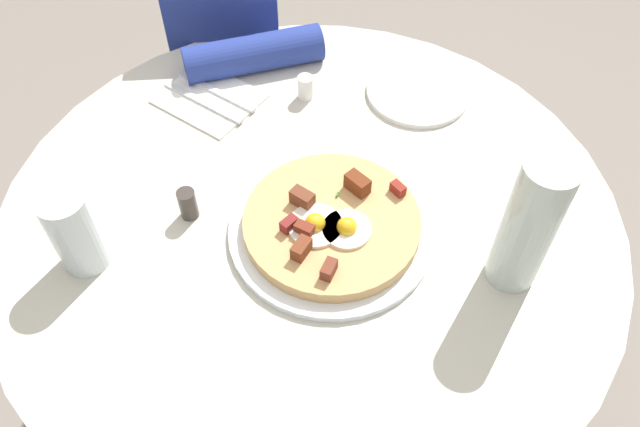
{
  "coord_description": "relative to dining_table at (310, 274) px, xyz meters",
  "views": [
    {
      "loc": [
        0.63,
        -0.03,
        1.54
      ],
      "look_at": [
        0.02,
        0.02,
        0.78
      ],
      "focal_mm": 36.07,
      "sensor_mm": 36.0,
      "label": 1
    }
  ],
  "objects": [
    {
      "name": "person_seated",
      "position": [
        -0.63,
        -0.14,
        -0.07
      ],
      "size": [
        0.53,
        0.34,
        1.14
      ],
      "color": "#2D2D33",
      "rests_on": "ground_plane"
    },
    {
      "name": "pepper_shaker",
      "position": [
        -0.01,
        -0.18,
        0.21
      ],
      "size": [
        0.03,
        0.03,
        0.05
      ],
      "primitive_type": "cylinder",
      "color": "#3F3833",
      "rests_on": "dining_table"
    },
    {
      "name": "salt_shaker",
      "position": [
        -0.27,
        0.01,
        0.2
      ],
      "size": [
        0.03,
        0.03,
        0.05
      ],
      "primitive_type": "cylinder",
      "color": "white",
      "rests_on": "dining_table"
    },
    {
      "name": "water_bottle",
      "position": [
        0.14,
        0.28,
        0.29
      ],
      "size": [
        0.07,
        0.07,
        0.23
      ],
      "primitive_type": "cylinder",
      "color": "silver",
      "rests_on": "dining_table"
    },
    {
      "name": "bread_plate",
      "position": [
        -0.26,
        0.22,
        0.19
      ],
      "size": [
        0.19,
        0.19,
        0.01
      ],
      "primitive_type": "cylinder",
      "color": "white",
      "rests_on": "dining_table"
    },
    {
      "name": "knife",
      "position": [
        -0.29,
        -0.15,
        0.19
      ],
      "size": [
        0.12,
        0.15,
        0.0
      ],
      "primitive_type": "cube",
      "rotation": [
        0.0,
        0.0,
        0.89
      ],
      "color": "silver",
      "rests_on": "napkin"
    },
    {
      "name": "napkin",
      "position": [
        -0.27,
        -0.16,
        0.18
      ],
      "size": [
        0.22,
        0.22,
        0.0
      ],
      "primitive_type": "cube",
      "rotation": [
        0.0,
        0.0,
        0.89
      ],
      "color": "white",
      "rests_on": "dining_table"
    },
    {
      "name": "water_glass",
      "position": [
        0.07,
        -0.33,
        0.25
      ],
      "size": [
        0.07,
        0.07,
        0.14
      ],
      "primitive_type": "cylinder",
      "color": "silver",
      "rests_on": "dining_table"
    },
    {
      "name": "fork",
      "position": [
        -0.26,
        -0.18,
        0.19
      ],
      "size": [
        0.12,
        0.15,
        0.0
      ],
      "primitive_type": "cube",
      "rotation": [
        0.0,
        0.0,
        0.89
      ],
      "color": "silver",
      "rests_on": "napkin"
    },
    {
      "name": "breakfast_pizza",
      "position": [
        0.04,
        0.03,
        0.21
      ],
      "size": [
        0.27,
        0.27,
        0.05
      ],
      "color": "tan",
      "rests_on": "pizza_plate"
    },
    {
      "name": "dining_table",
      "position": [
        0.0,
        0.0,
        0.0
      ],
      "size": [
        0.98,
        0.98,
        0.76
      ],
      "color": "beige",
      "rests_on": "ground_plane"
    },
    {
      "name": "ground_plane",
      "position": [
        0.0,
        0.0,
        -0.58
      ],
      "size": [
        6.0,
        6.0,
        0.0
      ],
      "primitive_type": "plane",
      "color": "gray"
    },
    {
      "name": "pizza_plate",
      "position": [
        0.04,
        0.03,
        0.19
      ],
      "size": [
        0.31,
        0.31,
        0.01
      ],
      "primitive_type": "cylinder",
      "color": "white",
      "rests_on": "dining_table"
    }
  ]
}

